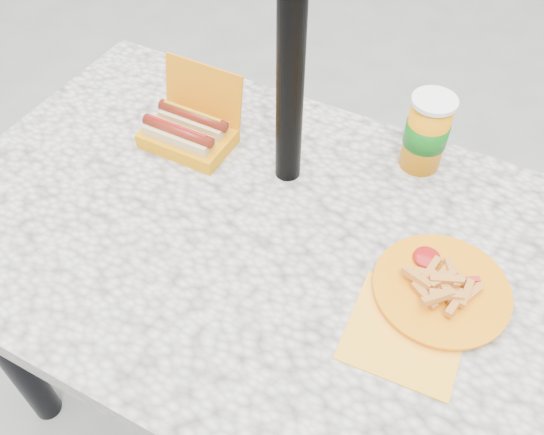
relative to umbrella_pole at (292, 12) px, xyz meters
The scene contains 6 objects.
ground 1.11m from the umbrella_pole, 90.00° to the right, with size 60.00×60.00×0.00m, color slate.
picnic_table 0.49m from the umbrella_pole, 90.00° to the right, with size 1.20×0.80×0.75m.
umbrella_pole is the anchor object (origin of this frame).
hotdog_box 0.39m from the umbrella_pole, behind, with size 0.18×0.15×0.15m.
fries_plate 0.51m from the umbrella_pole, 22.34° to the right, with size 0.24×0.31×0.05m.
soda_cup 0.38m from the umbrella_pole, 33.59° to the left, with size 0.09×0.09×0.16m.
Camera 1 is at (0.36, -0.59, 1.57)m, focal length 38.00 mm.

